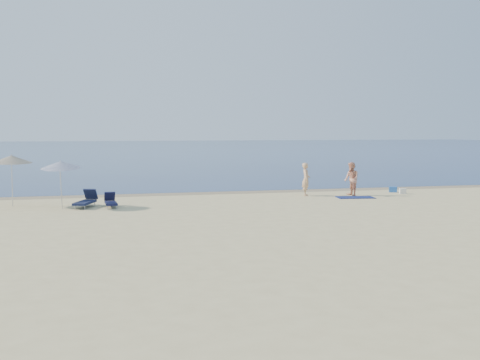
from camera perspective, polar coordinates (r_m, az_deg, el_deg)
The scene contains 12 objects.
ground at distance 17.13m, azimuth 20.28°, elevation -7.56°, with size 160.00×160.00×0.00m, color #CDBF89.
sea at distance 114.22m, azimuth -9.40°, elevation 2.94°, with size 240.00×160.00×0.01m, color #0C1F4B.
wet_sand_strip at distance 34.69m, azimuth 1.86°, elevation -1.12°, with size 240.00×1.60×0.00m, color #847254.
person_left at distance 32.71m, azimuth 6.27°, elevation 0.07°, with size 0.65×0.43×1.79m, color tan.
person_right at distance 33.08m, azimuth 10.53°, elevation 0.10°, with size 0.89×0.69×1.82m, color tan.
beach_towel at distance 32.23m, azimuth 10.87°, elevation -1.63°, with size 1.93×1.07×0.03m, color #0F194D.
white_bag at distance 34.75m, azimuth 15.17°, elevation -1.03°, with size 0.34×0.29×0.29m, color silver.
blue_cooler at distance 35.54m, azimuth 14.30°, elevation -0.87°, with size 0.45×0.32×0.32m, color #2056B0.
umbrella_near at distance 28.42m, azimuth -16.64°, elevation 1.40°, with size 2.15×2.17×2.29m.
umbrella_far at distance 29.95m, azimuth -20.84°, elevation 1.85°, with size 2.16×2.17×2.49m.
lounger_left at distance 28.63m, azimuth -14.41°, elevation -1.94°, with size 1.18×1.92×0.81m.
lounger_right at distance 28.42m, azimuth -12.15°, elevation -2.04°, with size 0.57×1.54×0.67m.
Camera 1 is at (-9.55, -13.76, 3.58)m, focal length 45.00 mm.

